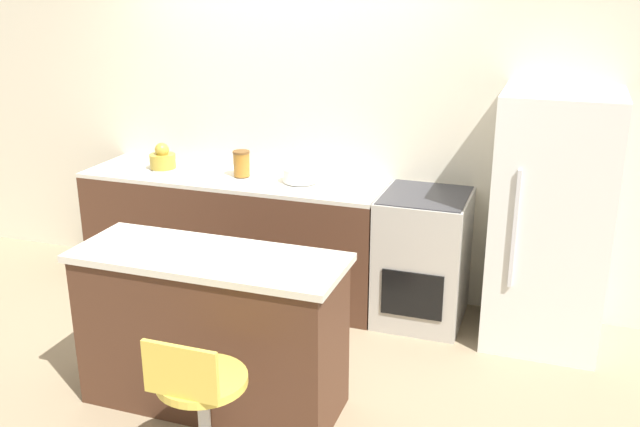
% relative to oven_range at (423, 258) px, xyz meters
% --- Properties ---
extents(ground_plane, '(14.00, 14.00, 0.00)m').
position_rel_oven_range_xyz_m(ground_plane, '(-1.11, -0.34, -0.46)').
color(ground_plane, '#998466').
extents(wall_back, '(8.00, 0.06, 2.60)m').
position_rel_oven_range_xyz_m(wall_back, '(-1.11, 0.35, 0.84)').
color(wall_back, beige).
rests_on(wall_back, ground_plane).
extents(back_counter, '(2.29, 0.64, 0.92)m').
position_rel_oven_range_xyz_m(back_counter, '(-1.45, 0.00, -0.00)').
color(back_counter, '#4C2D1E').
rests_on(back_counter, ground_plane).
extents(kitchen_island, '(1.50, 0.57, 0.91)m').
position_rel_oven_range_xyz_m(kitchen_island, '(-0.90, -1.43, -0.00)').
color(kitchen_island, '#4C2D1E').
rests_on(kitchen_island, ground_plane).
extents(oven_range, '(0.59, 0.65, 0.92)m').
position_rel_oven_range_xyz_m(oven_range, '(0.00, 0.00, 0.00)').
color(oven_range, '#B7B2A8').
rests_on(oven_range, ground_plane).
extents(refrigerator, '(0.72, 0.71, 1.67)m').
position_rel_oven_range_xyz_m(refrigerator, '(0.82, -0.02, 0.37)').
color(refrigerator, silver).
rests_on(refrigerator, ground_plane).
extents(stool_chair, '(0.43, 0.43, 0.84)m').
position_rel_oven_range_xyz_m(stool_chair, '(-0.63, -2.07, -0.05)').
color(stool_chair, '#B7B7BC').
rests_on(stool_chair, ground_plane).
extents(kettle, '(0.20, 0.20, 0.20)m').
position_rel_oven_range_xyz_m(kettle, '(-2.04, 0.02, 0.54)').
color(kettle, '#B29333').
rests_on(kettle, back_counter).
extents(mixing_bowl, '(0.24, 0.24, 0.10)m').
position_rel_oven_range_xyz_m(mixing_bowl, '(-0.92, 0.02, 0.51)').
color(mixing_bowl, white).
rests_on(mixing_bowl, back_counter).
extents(canister_jar, '(0.13, 0.13, 0.19)m').
position_rel_oven_range_xyz_m(canister_jar, '(-1.38, 0.02, 0.56)').
color(canister_jar, '#9E6623').
rests_on(canister_jar, back_counter).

